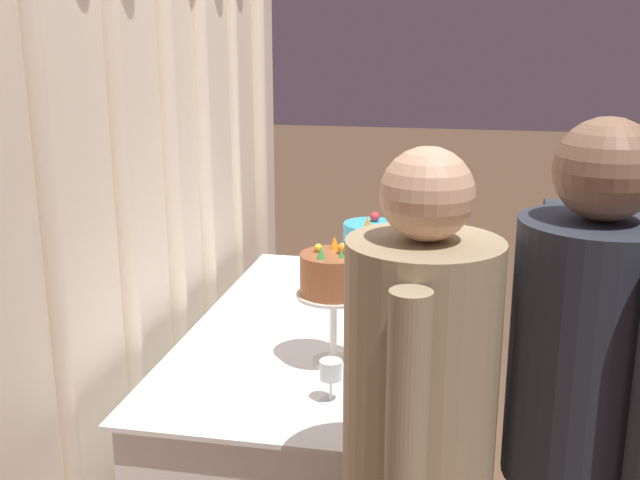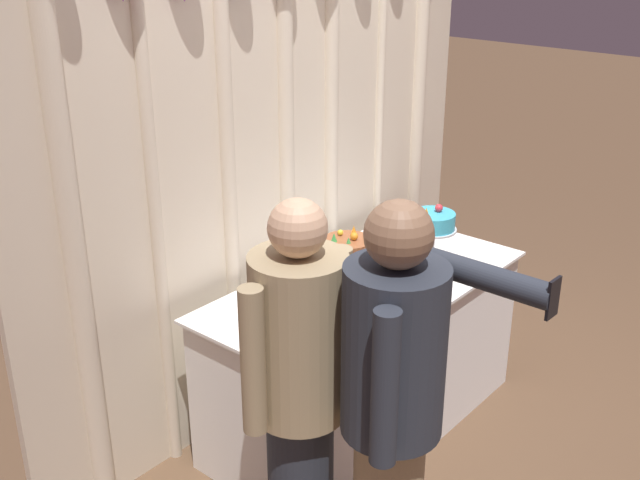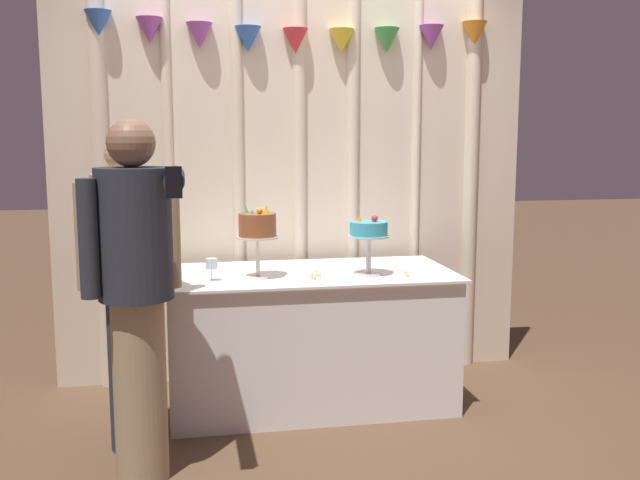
{
  "view_description": "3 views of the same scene",
  "coord_description": "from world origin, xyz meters",
  "px_view_note": "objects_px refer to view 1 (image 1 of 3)",
  "views": [
    {
      "loc": [
        -2.56,
        -0.43,
        1.83
      ],
      "look_at": [
        0.13,
        0.1,
        1.08
      ],
      "focal_mm": 43.71,
      "sensor_mm": 36.0,
      "label": 1
    },
    {
      "loc": [
        -2.71,
        -1.89,
        2.43
      ],
      "look_at": [
        -0.22,
        0.21,
        1.06
      ],
      "focal_mm": 43.76,
      "sensor_mm": 36.0,
      "label": 2
    },
    {
      "loc": [
        -0.7,
        -3.97,
        1.59
      ],
      "look_at": [
        0.07,
        0.15,
        0.97
      ],
      "focal_mm": 40.55,
      "sensor_mm": 36.0,
      "label": 3
    }
  ],
  "objects_px": {
    "wine_glass": "(331,372)",
    "guest_man_pink_jacket": "(417,465)",
    "tealight_far_left": "(375,329)",
    "guest_man_dark_suit": "(582,450)",
    "cake_display_nearright": "(371,239)",
    "cake_table": "(314,424)",
    "cake_display_nearleft": "(333,279)",
    "tealight_near_left": "(357,323)",
    "tealight_near_right": "(394,282)"
  },
  "relations": [
    {
      "from": "tealight_far_left",
      "to": "guest_man_pink_jacket",
      "type": "height_order",
      "value": "guest_man_pink_jacket"
    },
    {
      "from": "cake_display_nearright",
      "to": "guest_man_dark_suit",
      "type": "relative_size",
      "value": 0.21
    },
    {
      "from": "cake_display_nearright",
      "to": "wine_glass",
      "type": "xyz_separation_m",
      "value": [
        -0.88,
        -0.01,
        -0.15
      ]
    },
    {
      "from": "wine_glass",
      "to": "cake_display_nearleft",
      "type": "bearing_deg",
      "value": 8.81
    },
    {
      "from": "cake_table",
      "to": "tealight_near_left",
      "type": "distance_m",
      "value": 0.44
    },
    {
      "from": "guest_man_dark_suit",
      "to": "cake_display_nearleft",
      "type": "bearing_deg",
      "value": 47.76
    },
    {
      "from": "tealight_far_left",
      "to": "tealight_near_right",
      "type": "bearing_deg",
      "value": -1.05
    },
    {
      "from": "cake_table",
      "to": "cake_display_nearleft",
      "type": "relative_size",
      "value": 4.09
    },
    {
      "from": "cake_table",
      "to": "cake_display_nearleft",
      "type": "distance_m",
      "value": 0.76
    },
    {
      "from": "wine_glass",
      "to": "guest_man_dark_suit",
      "type": "height_order",
      "value": "guest_man_dark_suit"
    },
    {
      "from": "cake_table",
      "to": "cake_display_nearleft",
      "type": "height_order",
      "value": "cake_display_nearleft"
    },
    {
      "from": "cake_display_nearleft",
      "to": "cake_display_nearright",
      "type": "bearing_deg",
      "value": -3.09
    },
    {
      "from": "tealight_near_left",
      "to": "cake_display_nearright",
      "type": "bearing_deg",
      "value": -1.09
    },
    {
      "from": "cake_display_nearright",
      "to": "cake_table",
      "type": "bearing_deg",
      "value": 152.6
    },
    {
      "from": "cake_table",
      "to": "cake_display_nearleft",
      "type": "xyz_separation_m",
      "value": [
        -0.31,
        -0.13,
        0.68
      ]
    },
    {
      "from": "tealight_near_left",
      "to": "tealight_near_right",
      "type": "bearing_deg",
      "value": -9.2
    },
    {
      "from": "cake_table",
      "to": "tealight_near_left",
      "type": "height_order",
      "value": "tealight_near_left"
    },
    {
      "from": "guest_man_dark_suit",
      "to": "wine_glass",
      "type": "bearing_deg",
      "value": 60.73
    },
    {
      "from": "guest_man_dark_suit",
      "to": "tealight_far_left",
      "type": "bearing_deg",
      "value": 32.66
    },
    {
      "from": "wine_glass",
      "to": "tealight_near_left",
      "type": "bearing_deg",
      "value": 1.15
    },
    {
      "from": "guest_man_dark_suit",
      "to": "tealight_near_right",
      "type": "bearing_deg",
      "value": 21.61
    },
    {
      "from": "cake_table",
      "to": "tealight_near_right",
      "type": "relative_size",
      "value": 37.27
    },
    {
      "from": "wine_glass",
      "to": "guest_man_pink_jacket",
      "type": "relative_size",
      "value": 0.08
    },
    {
      "from": "guest_man_pink_jacket",
      "to": "guest_man_dark_suit",
      "type": "bearing_deg",
      "value": -81.42
    },
    {
      "from": "cake_display_nearleft",
      "to": "guest_man_dark_suit",
      "type": "bearing_deg",
      "value": -132.24
    },
    {
      "from": "cake_table",
      "to": "wine_glass",
      "type": "height_order",
      "value": "wine_glass"
    },
    {
      "from": "cake_display_nearright",
      "to": "wine_glass",
      "type": "height_order",
      "value": "cake_display_nearright"
    },
    {
      "from": "wine_glass",
      "to": "guest_man_pink_jacket",
      "type": "distance_m",
      "value": 0.5
    },
    {
      "from": "cake_display_nearleft",
      "to": "tealight_near_left",
      "type": "bearing_deg",
      "value": -4.87
    },
    {
      "from": "tealight_near_right",
      "to": "guest_man_dark_suit",
      "type": "height_order",
      "value": "guest_man_dark_suit"
    },
    {
      "from": "cake_table",
      "to": "guest_man_dark_suit",
      "type": "relative_size",
      "value": 1.01
    },
    {
      "from": "wine_glass",
      "to": "guest_man_pink_jacket",
      "type": "xyz_separation_m",
      "value": [
        -0.41,
        -0.28,
        -0.02
      ]
    },
    {
      "from": "cake_display_nearright",
      "to": "guest_man_dark_suit",
      "type": "bearing_deg",
      "value": -152.58
    },
    {
      "from": "tealight_far_left",
      "to": "tealight_near_right",
      "type": "height_order",
      "value": "tealight_far_left"
    },
    {
      "from": "cake_table",
      "to": "cake_display_nearright",
      "type": "xyz_separation_m",
      "value": [
        0.31,
        -0.16,
        0.64
      ]
    },
    {
      "from": "cake_table",
      "to": "wine_glass",
      "type": "relative_size",
      "value": 13.22
    },
    {
      "from": "cake_display_nearleft",
      "to": "tealight_far_left",
      "type": "bearing_deg",
      "value": -18.78
    },
    {
      "from": "cake_display_nearright",
      "to": "guest_man_dark_suit",
      "type": "height_order",
      "value": "guest_man_dark_suit"
    },
    {
      "from": "cake_display_nearleft",
      "to": "tealight_far_left",
      "type": "height_order",
      "value": "cake_display_nearleft"
    },
    {
      "from": "tealight_near_right",
      "to": "cake_table",
      "type": "bearing_deg",
      "value": 155.15
    },
    {
      "from": "cake_display_nearleft",
      "to": "tealight_near_left",
      "type": "relative_size",
      "value": 8.11
    },
    {
      "from": "cake_display_nearright",
      "to": "guest_man_pink_jacket",
      "type": "distance_m",
      "value": 1.33
    },
    {
      "from": "cake_display_nearleft",
      "to": "guest_man_pink_jacket",
      "type": "height_order",
      "value": "guest_man_pink_jacket"
    },
    {
      "from": "cake_table",
      "to": "tealight_far_left",
      "type": "distance_m",
      "value": 0.47
    },
    {
      "from": "tealight_near_right",
      "to": "guest_man_dark_suit",
      "type": "distance_m",
      "value": 1.55
    },
    {
      "from": "tealight_near_left",
      "to": "guest_man_pink_jacket",
      "type": "height_order",
      "value": "guest_man_pink_jacket"
    },
    {
      "from": "tealight_far_left",
      "to": "wine_glass",
      "type": "bearing_deg",
      "value": 173.93
    },
    {
      "from": "tealight_far_left",
      "to": "guest_man_dark_suit",
      "type": "height_order",
      "value": "guest_man_dark_suit"
    },
    {
      "from": "guest_man_pink_jacket",
      "to": "tealight_far_left",
      "type": "bearing_deg",
      "value": 12.81
    },
    {
      "from": "guest_man_pink_jacket",
      "to": "guest_man_dark_suit",
      "type": "relative_size",
      "value": 0.96
    }
  ]
}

